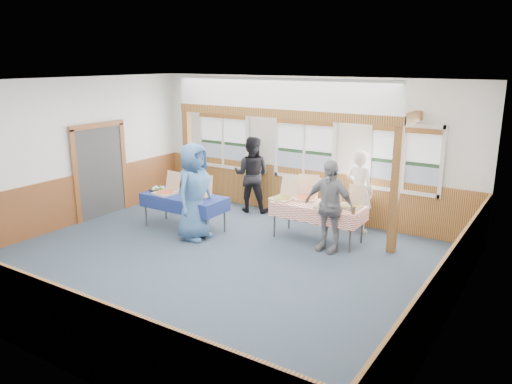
# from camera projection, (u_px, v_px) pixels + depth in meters

# --- Properties ---
(floor) EXTENTS (8.00, 8.00, 0.00)m
(floor) POSITION_uv_depth(u_px,v_px,m) (214.00, 263.00, 8.98)
(floor) COLOR #2C3A48
(floor) RESTS_ON ground
(ceiling) EXTENTS (8.00, 8.00, 0.00)m
(ceiling) POSITION_uv_depth(u_px,v_px,m) (209.00, 82.00, 8.16)
(ceiling) COLOR white
(ceiling) RESTS_ON wall_back
(wall_back) EXTENTS (8.00, 0.00, 8.00)m
(wall_back) POSITION_uv_depth(u_px,v_px,m) (305.00, 148.00, 11.41)
(wall_back) COLOR silver
(wall_back) RESTS_ON floor
(wall_front) EXTENTS (8.00, 0.00, 8.00)m
(wall_front) POSITION_uv_depth(u_px,v_px,m) (25.00, 236.00, 5.73)
(wall_front) COLOR silver
(wall_front) RESTS_ON floor
(wall_left) EXTENTS (0.00, 8.00, 8.00)m
(wall_left) POSITION_uv_depth(u_px,v_px,m) (63.00, 154.00, 10.66)
(wall_left) COLOR silver
(wall_left) RESTS_ON floor
(wall_right) EXTENTS (0.00, 8.00, 8.00)m
(wall_right) POSITION_uv_depth(u_px,v_px,m) (456.00, 215.00, 6.48)
(wall_right) COLOR silver
(wall_right) RESTS_ON floor
(wainscot_back) EXTENTS (7.98, 0.05, 1.10)m
(wainscot_back) POSITION_uv_depth(u_px,v_px,m) (304.00, 192.00, 11.66)
(wainscot_back) COLOR brown
(wainscot_back) RESTS_ON floor
(wainscot_front) EXTENTS (7.98, 0.05, 1.10)m
(wainscot_front) POSITION_uv_depth(u_px,v_px,m) (37.00, 317.00, 6.02)
(wainscot_front) COLOR brown
(wainscot_front) RESTS_ON floor
(wainscot_left) EXTENTS (0.05, 6.98, 1.10)m
(wainscot_left) POSITION_uv_depth(u_px,v_px,m) (69.00, 201.00, 10.92)
(wainscot_left) COLOR brown
(wainscot_left) RESTS_ON floor
(wainscot_right) EXTENTS (0.05, 6.98, 1.10)m
(wainscot_right) POSITION_uv_depth(u_px,v_px,m) (446.00, 289.00, 6.76)
(wainscot_right) COLOR brown
(wainscot_right) RESTS_ON floor
(cased_opening) EXTENTS (0.06, 1.30, 2.10)m
(cased_opening) POSITION_uv_depth(u_px,v_px,m) (100.00, 172.00, 11.52)
(cased_opening) COLOR #383838
(cased_opening) RESTS_ON wall_left
(window_left) EXTENTS (1.56, 0.10, 1.46)m
(window_left) POSITION_uv_depth(u_px,v_px,m) (223.00, 136.00, 12.56)
(window_left) COLOR silver
(window_left) RESTS_ON wall_back
(window_mid) EXTENTS (1.56, 0.10, 1.46)m
(window_mid) POSITION_uv_depth(u_px,v_px,m) (305.00, 145.00, 11.36)
(window_mid) COLOR silver
(window_mid) RESTS_ON wall_back
(window_right) EXTENTS (1.56, 0.10, 1.46)m
(window_right) POSITION_uv_depth(u_px,v_px,m) (405.00, 155.00, 10.15)
(window_right) COLOR silver
(window_right) RESTS_ON wall_back
(post_left) EXTENTS (0.15, 0.15, 2.40)m
(post_left) POSITION_uv_depth(u_px,v_px,m) (188.00, 162.00, 11.85)
(post_left) COLOR #562913
(post_left) RESTS_ON floor
(post_right) EXTENTS (0.15, 0.15, 2.40)m
(post_right) POSITION_uv_depth(u_px,v_px,m) (395.00, 191.00, 9.23)
(post_right) COLOR #562913
(post_right) RESTS_ON floor
(cross_beam) EXTENTS (5.15, 0.18, 0.18)m
(cross_beam) POSITION_uv_depth(u_px,v_px,m) (279.00, 113.00, 10.21)
(cross_beam) COLOR #562913
(cross_beam) RESTS_ON post_left
(table_left) EXTENTS (1.99, 1.24, 0.76)m
(table_left) POSITION_uv_depth(u_px,v_px,m) (184.00, 198.00, 10.64)
(table_left) COLOR #383838
(table_left) RESTS_ON floor
(table_right) EXTENTS (1.84, 0.81, 0.76)m
(table_right) POSITION_uv_depth(u_px,v_px,m) (318.00, 207.00, 9.99)
(table_right) COLOR #383838
(table_right) RESTS_ON floor
(pizza_box_a) EXTENTS (0.46, 0.54, 0.45)m
(pizza_box_a) POSITION_uv_depth(u_px,v_px,m) (166.00, 191.00, 10.72)
(pizza_box_a) COLOR #D7AF8F
(pizza_box_a) RESTS_ON table_left
(pizza_box_b) EXTENTS (0.49, 0.55, 0.41)m
(pizza_box_b) POSITION_uv_depth(u_px,v_px,m) (201.00, 193.00, 10.56)
(pizza_box_b) COLOR #D7AF8F
(pizza_box_b) RESTS_ON table_left
(pizza_box_c) EXTENTS (0.48, 0.56, 0.46)m
(pizza_box_c) POSITION_uv_depth(u_px,v_px,m) (283.00, 196.00, 10.27)
(pizza_box_c) COLOR #D7AF8F
(pizza_box_c) RESTS_ON table_right
(pizza_box_d) EXTENTS (0.57, 0.63, 0.47)m
(pizza_box_d) POSITION_uv_depth(u_px,v_px,m) (306.00, 196.00, 10.31)
(pizza_box_d) COLOR #D7AF8F
(pizza_box_d) RESTS_ON table_right
(pizza_box_e) EXTENTS (0.42, 0.51, 0.45)m
(pizza_box_e) POSITION_uv_depth(u_px,v_px,m) (328.00, 204.00, 9.77)
(pizza_box_e) COLOR #D7AF8F
(pizza_box_e) RESTS_ON table_right
(pizza_box_f) EXTENTS (0.43, 0.50, 0.41)m
(pizza_box_f) POSITION_uv_depth(u_px,v_px,m) (352.00, 204.00, 9.73)
(pizza_box_f) COLOR #D7AF8F
(pizza_box_f) RESTS_ON table_right
(veggie_tray) EXTENTS (0.38, 0.38, 0.09)m
(veggie_tray) POSITION_uv_depth(u_px,v_px,m) (158.00, 189.00, 11.01)
(veggie_tray) COLOR black
(veggie_tray) RESTS_ON table_left
(drink_glass) EXTENTS (0.07, 0.07, 0.15)m
(drink_glass) POSITION_uv_depth(u_px,v_px,m) (354.00, 210.00, 9.31)
(drink_glass) COLOR #9E5D1A
(drink_glass) RESTS_ON table_right
(woman_white) EXTENTS (0.72, 0.56, 1.76)m
(woman_white) POSITION_uv_depth(u_px,v_px,m) (359.00, 191.00, 10.49)
(woman_white) COLOR silver
(woman_white) RESTS_ON floor
(woman_black) EXTENTS (1.05, 0.93, 1.81)m
(woman_black) POSITION_uv_depth(u_px,v_px,m) (252.00, 174.00, 11.88)
(woman_black) COLOR black
(woman_black) RESTS_ON floor
(man_blue) EXTENTS (0.67, 0.99, 1.98)m
(man_blue) POSITION_uv_depth(u_px,v_px,m) (194.00, 192.00, 10.00)
(man_blue) COLOR #396190
(man_blue) RESTS_ON floor
(person_grey) EXTENTS (1.08, 0.54, 1.77)m
(person_grey) POSITION_uv_depth(u_px,v_px,m) (329.00, 206.00, 9.40)
(person_grey) COLOR gray
(person_grey) RESTS_ON floor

